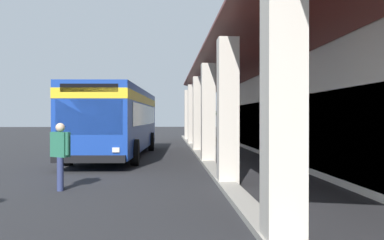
# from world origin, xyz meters

# --- Properties ---
(ground) EXTENTS (120.00, 120.00, 0.00)m
(ground) POSITION_xyz_m (0.00, 8.00, 0.00)
(ground) COLOR #262628
(curb_strip) EXTENTS (37.29, 0.50, 0.12)m
(curb_strip) POSITION_xyz_m (-1.83, 4.78, 0.06)
(curb_strip) COLOR #9E998E
(curb_strip) RESTS_ON ground
(transit_bus) EXTENTS (11.32, 3.19, 3.34)m
(transit_bus) POSITION_xyz_m (-2.26, 0.88, 1.85)
(transit_bus) COLOR #193D9E
(transit_bus) RESTS_ON ground
(pedestrian) EXTENTS (0.49, 0.53, 1.69)m
(pedestrian) POSITION_xyz_m (6.51, 0.50, 0.95)
(pedestrian) COLOR navy
(pedestrian) RESTS_ON ground
(potted_palm) EXTENTS (1.94, 1.71, 2.26)m
(potted_palm) POSITION_xyz_m (-9.03, 6.48, 0.58)
(potted_palm) COLOR brown
(potted_palm) RESTS_ON ground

